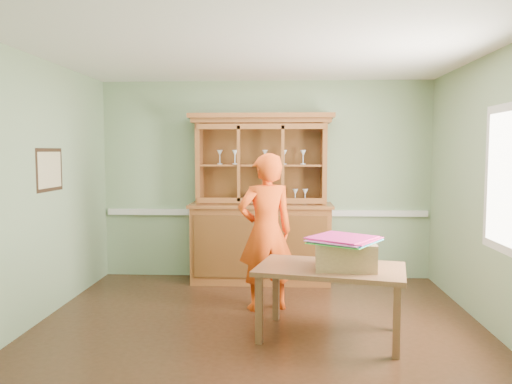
# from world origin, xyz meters

# --- Properties ---
(floor) EXTENTS (4.50, 4.50, 0.00)m
(floor) POSITION_xyz_m (0.00, 0.00, 0.00)
(floor) COLOR #432415
(floor) RESTS_ON ground
(ceiling) EXTENTS (4.50, 4.50, 0.00)m
(ceiling) POSITION_xyz_m (0.00, 0.00, 2.70)
(ceiling) COLOR white
(ceiling) RESTS_ON wall_back
(wall_back) EXTENTS (4.50, 0.00, 4.50)m
(wall_back) POSITION_xyz_m (0.00, 2.00, 1.35)
(wall_back) COLOR gray
(wall_back) RESTS_ON floor
(wall_left) EXTENTS (0.00, 4.00, 4.00)m
(wall_left) POSITION_xyz_m (-2.25, 0.00, 1.35)
(wall_left) COLOR gray
(wall_left) RESTS_ON floor
(wall_right) EXTENTS (0.00, 4.00, 4.00)m
(wall_right) POSITION_xyz_m (2.25, 0.00, 1.35)
(wall_right) COLOR gray
(wall_right) RESTS_ON floor
(wall_front) EXTENTS (4.50, 0.00, 4.50)m
(wall_front) POSITION_xyz_m (0.00, -2.00, 1.35)
(wall_front) COLOR gray
(wall_front) RESTS_ON floor
(chair_rail) EXTENTS (4.41, 0.05, 0.08)m
(chair_rail) POSITION_xyz_m (0.00, 1.98, 0.90)
(chair_rail) COLOR silver
(chair_rail) RESTS_ON wall_back
(framed_map) EXTENTS (0.03, 0.60, 0.46)m
(framed_map) POSITION_xyz_m (-2.23, 0.30, 1.55)
(framed_map) COLOR #301E13
(framed_map) RESTS_ON wall_left
(window_panel) EXTENTS (0.03, 0.96, 1.36)m
(window_panel) POSITION_xyz_m (2.23, -0.30, 1.50)
(window_panel) COLOR silver
(window_panel) RESTS_ON wall_right
(china_hutch) EXTENTS (1.90, 0.63, 2.24)m
(china_hutch) POSITION_xyz_m (-0.05, 1.75, 0.79)
(china_hutch) COLOR brown
(china_hutch) RESTS_ON floor
(dining_table) EXTENTS (1.49, 1.08, 0.67)m
(dining_table) POSITION_xyz_m (0.68, -0.26, 0.59)
(dining_table) COLOR brown
(dining_table) RESTS_ON floor
(cardboard_box) EXTENTS (0.56, 0.46, 0.25)m
(cardboard_box) POSITION_xyz_m (0.81, -0.32, 0.80)
(cardboard_box) COLOR tan
(cardboard_box) RESTS_ON dining_table
(kite_stack) EXTENTS (0.70, 0.70, 0.04)m
(kite_stack) POSITION_xyz_m (0.80, -0.35, 0.95)
(kite_stack) COLOR green
(kite_stack) RESTS_ON cardboard_box
(person) EXTENTS (0.73, 0.60, 1.73)m
(person) POSITION_xyz_m (0.05, 0.55, 0.86)
(person) COLOR #E4440E
(person) RESTS_ON floor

